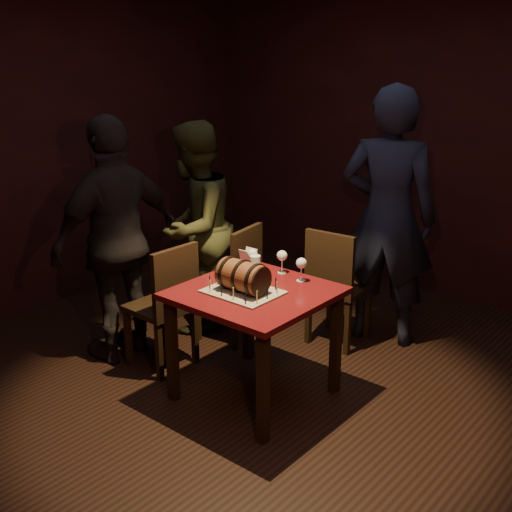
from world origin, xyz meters
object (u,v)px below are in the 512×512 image
(pint_of_ale, at_px, (255,267))
(wine_glass_mid, at_px, (282,257))
(person_left_front, at_px, (118,241))
(chair_left_rear, at_px, (236,277))
(chair_back, at_px, (335,282))
(person_back, at_px, (388,218))
(barrel_cake, at_px, (243,276))
(chair_left_front, at_px, (167,300))
(wine_glass_right, at_px, (301,264))
(wine_glass_left, at_px, (252,255))
(person_left_rear, at_px, (194,228))
(pub_table, at_px, (255,306))

(pint_of_ale, bearing_deg, wine_glass_mid, 62.85)
(person_left_front, bearing_deg, pint_of_ale, 113.34)
(chair_left_rear, bearing_deg, wine_glass_mid, -18.04)
(chair_back, distance_m, person_back, 0.62)
(barrel_cake, height_order, chair_back, barrel_cake)
(chair_back, xyz_separation_m, person_left_front, (-1.12, -1.14, 0.37))
(chair_left_rear, xyz_separation_m, chair_left_front, (-0.06, -0.66, 0.00))
(wine_glass_right, bearing_deg, chair_left_front, -153.40)
(wine_glass_left, relative_size, pint_of_ale, 1.07)
(wine_glass_left, xyz_separation_m, person_back, (0.45, 1.05, 0.12))
(wine_glass_right, bearing_deg, barrel_cake, -111.50)
(wine_glass_right, relative_size, person_left_rear, 0.10)
(person_back, height_order, person_left_rear, person_back)
(pub_table, height_order, chair_left_front, chair_left_front)
(chair_left_rear, bearing_deg, pub_table, -40.31)
(pub_table, relative_size, chair_back, 0.97)
(wine_glass_left, xyz_separation_m, pint_of_ale, (0.09, -0.08, -0.05))
(person_left_rear, bearing_deg, wine_glass_right, 60.27)
(barrel_cake, relative_size, wine_glass_left, 2.24)
(chair_back, relative_size, chair_left_front, 1.00)
(person_left_front, bearing_deg, wine_glass_left, 119.39)
(wine_glass_left, xyz_separation_m, wine_glass_mid, (0.18, 0.10, -0.00))
(wine_glass_left, bearing_deg, wine_glass_right, 8.46)
(wine_glass_right, height_order, person_left_front, person_left_front)
(pint_of_ale, xyz_separation_m, chair_back, (0.14, 0.78, -0.30))
(person_back, xyz_separation_m, person_left_front, (-1.35, -1.48, -0.10))
(chair_left_rear, relative_size, person_left_rear, 0.55)
(barrel_cake, relative_size, wine_glass_mid, 2.24)
(barrel_cake, xyz_separation_m, wine_glass_right, (0.16, 0.40, 0.01))
(wine_glass_left, distance_m, wine_glass_right, 0.38)
(barrel_cake, relative_size, person_left_front, 0.20)
(pub_table, distance_m, person_left_rear, 1.24)
(wine_glass_right, distance_m, chair_back, 0.75)
(pub_table, height_order, pint_of_ale, pint_of_ale)
(pub_table, xyz_separation_m, chair_back, (-0.02, 0.97, -0.12))
(barrel_cake, xyz_separation_m, pint_of_ale, (-0.12, 0.27, -0.04))
(pub_table, height_order, barrel_cake, barrel_cake)
(wine_glass_mid, xyz_separation_m, person_left_front, (-1.08, -0.53, 0.03))
(chair_back, bearing_deg, wine_glass_right, -77.20)
(barrel_cake, xyz_separation_m, person_back, (0.24, 1.39, 0.13))
(pint_of_ale, xyz_separation_m, person_left_front, (-0.99, -0.36, 0.07))
(wine_glass_left, bearing_deg, person_left_front, -154.15)
(pint_of_ale, bearing_deg, person_back, 72.21)
(chair_left_front, distance_m, person_left_rear, 0.82)
(chair_left_front, bearing_deg, wine_glass_mid, 35.43)
(pint_of_ale, xyz_separation_m, chair_left_rear, (-0.50, 0.37, -0.30))
(wine_glass_right, xyz_separation_m, person_back, (0.08, 0.99, 0.12))
(pub_table, xyz_separation_m, person_left_front, (-1.14, -0.17, 0.25))
(chair_left_front, bearing_deg, pint_of_ale, 27.14)
(barrel_cake, height_order, person_left_front, person_left_front)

